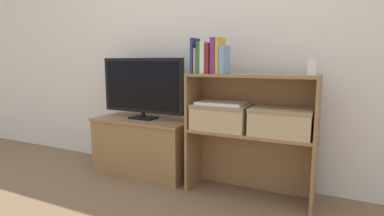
% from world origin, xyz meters
% --- Properties ---
extents(ground_plane, '(16.00, 16.00, 0.00)m').
position_xyz_m(ground_plane, '(0.00, 0.00, 0.00)').
color(ground_plane, brown).
extents(wall_back, '(10.00, 0.05, 2.40)m').
position_xyz_m(wall_back, '(0.00, 0.42, 1.20)').
color(wall_back, silver).
rests_on(wall_back, ground_plane).
extents(tv_stand, '(0.85, 0.40, 0.48)m').
position_xyz_m(tv_stand, '(-0.48, 0.19, 0.24)').
color(tv_stand, olive).
rests_on(tv_stand, ground_plane).
extents(tv, '(0.77, 0.14, 0.51)m').
position_xyz_m(tv, '(-0.48, 0.19, 0.75)').
color(tv, black).
rests_on(tv, tv_stand).
extents(bookshelf_lower_tier, '(0.89, 0.30, 0.47)m').
position_xyz_m(bookshelf_lower_tier, '(0.45, 0.21, 0.30)').
color(bookshelf_lower_tier, olive).
rests_on(bookshelf_lower_tier, ground_plane).
extents(bookshelf_upper_tier, '(0.89, 0.30, 0.40)m').
position_xyz_m(bookshelf_upper_tier, '(0.45, 0.20, 0.73)').
color(bookshelf_upper_tier, olive).
rests_on(bookshelf_upper_tier, bookshelf_lower_tier).
extents(book_navy, '(0.02, 0.14, 0.25)m').
position_xyz_m(book_navy, '(0.05, 0.10, 1.00)').
color(book_navy, navy).
rests_on(book_navy, bookshelf_upper_tier).
extents(book_tan, '(0.02, 0.13, 0.18)m').
position_xyz_m(book_tan, '(0.07, 0.10, 0.96)').
color(book_tan, tan).
rests_on(book_tan, bookshelf_upper_tier).
extents(book_forest, '(0.03, 0.14, 0.22)m').
position_xyz_m(book_forest, '(0.10, 0.10, 0.98)').
color(book_forest, '#286638').
rests_on(book_forest, bookshelf_upper_tier).
extents(book_ivory, '(0.03, 0.15, 0.22)m').
position_xyz_m(book_ivory, '(0.13, 0.10, 0.98)').
color(book_ivory, silver).
rests_on(book_ivory, bookshelf_upper_tier).
extents(book_maroon, '(0.03, 0.15, 0.21)m').
position_xyz_m(book_maroon, '(0.17, 0.10, 0.98)').
color(book_maroon, maroon).
rests_on(book_maroon, bookshelf_upper_tier).
extents(book_plum, '(0.04, 0.14, 0.25)m').
position_xyz_m(book_plum, '(0.21, 0.10, 1.00)').
color(book_plum, '#6B2D66').
rests_on(book_plum, bookshelf_upper_tier).
extents(book_mustard, '(0.02, 0.14, 0.25)m').
position_xyz_m(book_mustard, '(0.24, 0.10, 1.00)').
color(book_mustard, gold).
rests_on(book_mustard, bookshelf_upper_tier).
extents(book_skyblue, '(0.03, 0.14, 0.19)m').
position_xyz_m(book_skyblue, '(0.27, 0.10, 0.97)').
color(book_skyblue, '#709ECC').
rests_on(book_skyblue, bookshelf_upper_tier).
extents(baby_monitor, '(0.05, 0.03, 0.13)m').
position_xyz_m(baby_monitor, '(0.83, 0.15, 0.92)').
color(baby_monitor, white).
rests_on(baby_monitor, bookshelf_upper_tier).
extents(storage_basket_left, '(0.40, 0.26, 0.18)m').
position_xyz_m(storage_basket_left, '(0.24, 0.13, 0.57)').
color(storage_basket_left, tan).
rests_on(storage_basket_left, bookshelf_lower_tier).
extents(storage_basket_right, '(0.40, 0.26, 0.18)m').
position_xyz_m(storage_basket_right, '(0.66, 0.13, 0.57)').
color(storage_basket_right, tan).
rests_on(storage_basket_right, bookshelf_lower_tier).
extents(laptop, '(0.34, 0.21, 0.02)m').
position_xyz_m(laptop, '(0.24, 0.13, 0.66)').
color(laptop, white).
rests_on(laptop, storage_basket_left).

